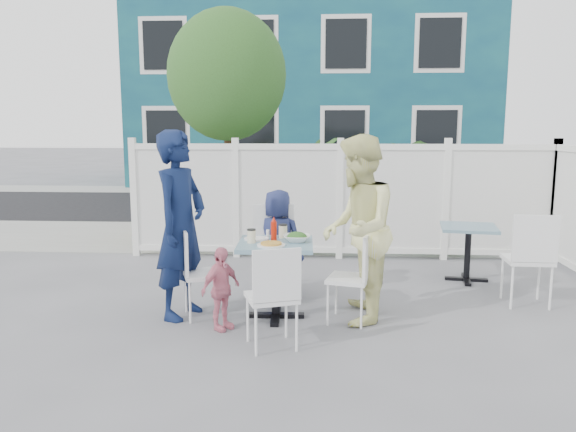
# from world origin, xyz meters

# --- Properties ---
(ground) EXTENTS (80.00, 80.00, 0.00)m
(ground) POSITION_xyz_m (0.00, 0.00, 0.00)
(ground) COLOR slate
(near_sidewalk) EXTENTS (24.00, 2.60, 0.01)m
(near_sidewalk) POSITION_xyz_m (0.00, 3.80, 0.01)
(near_sidewalk) COLOR gray
(near_sidewalk) RESTS_ON ground
(street) EXTENTS (24.00, 5.00, 0.01)m
(street) POSITION_xyz_m (0.00, 7.50, 0.00)
(street) COLOR black
(street) RESTS_ON ground
(far_sidewalk) EXTENTS (24.00, 1.60, 0.01)m
(far_sidewalk) POSITION_xyz_m (0.00, 10.60, 0.01)
(far_sidewalk) COLOR gray
(far_sidewalk) RESTS_ON ground
(building) EXTENTS (11.00, 6.00, 6.00)m
(building) POSITION_xyz_m (-0.50, 14.00, 3.00)
(building) COLOR navy
(building) RESTS_ON ground
(fence_back) EXTENTS (5.86, 0.08, 1.60)m
(fence_back) POSITION_xyz_m (0.10, 2.40, 0.78)
(fence_back) COLOR white
(fence_back) RESTS_ON ground
(tree) EXTENTS (1.80, 1.62, 3.59)m
(tree) POSITION_xyz_m (-1.60, 3.30, 2.59)
(tree) COLOR #382316
(tree) RESTS_ON ground
(utility_cabinet) EXTENTS (0.69, 0.53, 1.21)m
(utility_cabinet) POSITION_xyz_m (-2.61, 4.00, 0.60)
(utility_cabinet) COLOR gold
(utility_cabinet) RESTS_ON ground
(potted_shrub_a) EXTENTS (1.25, 1.25, 1.67)m
(potted_shrub_a) POSITION_xyz_m (-0.27, 3.10, 0.84)
(potted_shrub_a) COLOR #2A501D
(potted_shrub_a) RESTS_ON ground
(potted_shrub_b) EXTENTS (1.91, 1.88, 1.61)m
(potted_shrub_b) POSITION_xyz_m (1.65, 3.00, 0.81)
(potted_shrub_b) COLOR #2A501D
(potted_shrub_b) RESTS_ON ground
(main_table) EXTENTS (0.73, 0.73, 0.75)m
(main_table) POSITION_xyz_m (-0.59, -0.11, 0.58)
(main_table) COLOR #588895
(main_table) RESTS_ON ground
(spare_table) EXTENTS (0.72, 0.72, 0.67)m
(spare_table) POSITION_xyz_m (1.60, 1.32, 0.52)
(spare_table) COLOR #588895
(spare_table) RESTS_ON ground
(chair_left) EXTENTS (0.49, 0.50, 0.87)m
(chair_left) POSITION_xyz_m (-1.36, -0.14, 0.51)
(chair_left) COLOR white
(chair_left) RESTS_ON ground
(chair_right) EXTENTS (0.47, 0.48, 0.86)m
(chair_right) POSITION_xyz_m (0.18, -0.21, 0.50)
(chair_right) COLOR white
(chair_right) RESTS_ON ground
(chair_back) EXTENTS (0.50, 0.49, 0.99)m
(chair_back) POSITION_xyz_m (-0.67, 0.62, 0.58)
(chair_back) COLOR white
(chair_back) RESTS_ON ground
(chair_near) EXTENTS (0.51, 0.50, 0.88)m
(chair_near) POSITION_xyz_m (-0.54, -0.91, 0.51)
(chair_near) COLOR white
(chair_near) RESTS_ON ground
(chair_spare) EXTENTS (0.46, 0.44, 0.98)m
(chair_spare) POSITION_xyz_m (1.97, 0.36, 0.57)
(chair_spare) COLOR white
(chair_spare) RESTS_ON ground
(man) EXTENTS (0.62, 0.76, 1.81)m
(man) POSITION_xyz_m (-1.51, -0.10, 0.91)
(man) COLOR #0E193E
(man) RESTS_ON ground
(woman) EXTENTS (0.75, 0.92, 1.77)m
(woman) POSITION_xyz_m (0.18, -0.14, 0.89)
(woman) COLOR #E2E14D
(woman) RESTS_ON ground
(boy) EXTENTS (0.64, 0.50, 1.16)m
(boy) POSITION_xyz_m (-0.63, 0.73, 0.58)
(boy) COLOR navy
(boy) RESTS_ON ground
(toddler) EXTENTS (0.42, 0.48, 0.77)m
(toddler) POSITION_xyz_m (-1.06, -0.46, 0.38)
(toddler) COLOR pink
(toddler) RESTS_ON ground
(plate_main) EXTENTS (0.26, 0.26, 0.02)m
(plate_main) POSITION_xyz_m (-0.62, -0.28, 0.76)
(plate_main) COLOR white
(plate_main) RESTS_ON main_table
(plate_side) EXTENTS (0.24, 0.24, 0.02)m
(plate_side) POSITION_xyz_m (-0.79, 0.00, 0.76)
(plate_side) COLOR white
(plate_side) RESTS_ON main_table
(salad_bowl) EXTENTS (0.26, 0.26, 0.06)m
(salad_bowl) POSITION_xyz_m (-0.39, -0.07, 0.78)
(salad_bowl) COLOR white
(salad_bowl) RESTS_ON main_table
(coffee_cup_a) EXTENTS (0.08, 0.08, 0.12)m
(coffee_cup_a) POSITION_xyz_m (-0.82, -0.15, 0.81)
(coffee_cup_a) COLOR beige
(coffee_cup_a) RESTS_ON main_table
(coffee_cup_b) EXTENTS (0.08, 0.08, 0.12)m
(coffee_cup_b) POSITION_xyz_m (-0.53, 0.11, 0.81)
(coffee_cup_b) COLOR beige
(coffee_cup_b) RESTS_ON main_table
(ketchup_bottle) EXTENTS (0.06, 0.06, 0.18)m
(ketchup_bottle) POSITION_xyz_m (-0.61, -0.03, 0.84)
(ketchup_bottle) COLOR #B61908
(ketchup_bottle) RESTS_ON main_table
(salt_shaker) EXTENTS (0.03, 0.03, 0.07)m
(salt_shaker) POSITION_xyz_m (-0.69, 0.14, 0.79)
(salt_shaker) COLOR white
(salt_shaker) RESTS_ON main_table
(pepper_shaker) EXTENTS (0.03, 0.03, 0.08)m
(pepper_shaker) POSITION_xyz_m (-0.62, 0.14, 0.79)
(pepper_shaker) COLOR black
(pepper_shaker) RESTS_ON main_table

